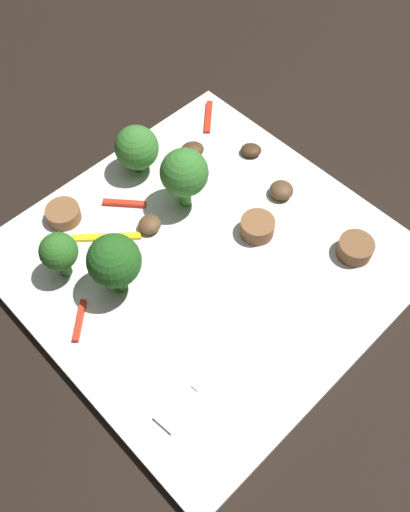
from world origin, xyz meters
TOP-DOWN VIEW (x-y plane):
  - ground_plane at (0.00, 0.00)m, footprint 1.40×1.40m
  - plate at (0.00, 0.00)m, footprint 0.30×0.30m
  - fork at (0.05, 0.08)m, footprint 0.18×0.03m
  - broccoli_floret_0 at (0.07, -0.03)m, footprint 0.04×0.04m
  - broccoli_floret_1 at (-0.02, -0.11)m, footprint 0.04×0.04m
  - broccoli_floret_2 at (0.09, -0.07)m, footprint 0.03×0.03m
  - broccoli_floret_3 at (-0.03, -0.05)m, footprint 0.04×0.04m
  - sausage_slice_0 at (-0.09, 0.09)m, footprint 0.04×0.04m
  - sausage_slice_1 at (-0.05, 0.01)m, footprint 0.04×0.04m
  - sausage_slice_2 at (0.06, -0.12)m, footprint 0.04×0.04m
  - mushroom_0 at (-0.10, 0.00)m, footprint 0.03×0.03m
  - mushroom_1 at (-0.11, -0.05)m, footprint 0.03×0.03m
  - mushroom_2 at (0.01, -0.05)m, footprint 0.02×0.02m
  - mushroom_3 at (-0.07, -0.09)m, footprint 0.03×0.03m
  - pepper_strip_0 at (-0.12, -0.12)m, footprint 0.04×0.03m
  - pepper_strip_1 at (0.11, -0.02)m, footprint 0.03×0.03m
  - pepper_strip_2 at (0.01, -0.09)m, footprint 0.03×0.03m
  - pepper_strip_3 at (0.05, -0.07)m, footprint 0.05×0.04m

SIDE VIEW (x-z plane):
  - ground_plane at x=0.00m, z-range 0.00..0.00m
  - plate at x=0.00m, z-range 0.00..0.01m
  - pepper_strip_0 at x=-0.12m, z-range 0.01..0.01m
  - pepper_strip_3 at x=0.05m, z-range 0.01..0.01m
  - fork at x=0.05m, z-range 0.01..0.01m
  - pepper_strip_2 at x=0.01m, z-range 0.01..0.02m
  - pepper_strip_1 at x=0.11m, z-range 0.01..0.02m
  - mushroom_1 at x=-0.11m, z-range 0.01..0.02m
  - mushroom_3 at x=-0.07m, z-range 0.01..0.02m
  - mushroom_2 at x=0.01m, z-range 0.01..0.02m
  - mushroom_0 at x=-0.10m, z-range 0.01..0.02m
  - sausage_slice_2 at x=0.06m, z-range 0.01..0.02m
  - sausage_slice_0 at x=-0.09m, z-range 0.01..0.03m
  - sausage_slice_1 at x=-0.05m, z-range 0.01..0.03m
  - broccoli_floret_1 at x=-0.02m, z-range 0.02..0.07m
  - broccoli_floret_2 at x=0.09m, z-range 0.02..0.06m
  - broccoli_floret_0 at x=0.07m, z-range 0.02..0.08m
  - broccoli_floret_3 at x=-0.03m, z-range 0.02..0.08m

